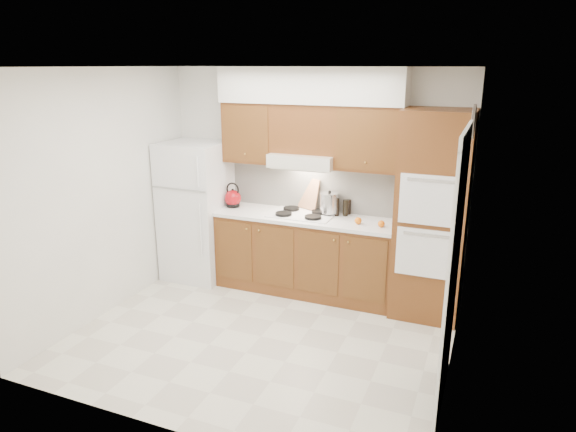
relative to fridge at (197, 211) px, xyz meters
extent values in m
plane|color=silver|center=(1.41, -1.14, -0.86)|extent=(3.60, 3.60, 0.00)
plane|color=white|center=(1.41, -1.14, 1.74)|extent=(3.60, 3.60, 0.00)
cube|color=white|center=(1.41, 0.36, 0.44)|extent=(3.60, 0.02, 2.60)
cube|color=white|center=(-0.40, -1.14, 0.44)|extent=(0.02, 3.00, 2.60)
cube|color=white|center=(3.21, -1.14, 0.44)|extent=(0.02, 3.00, 2.60)
cube|color=white|center=(0.00, 0.00, 0.00)|extent=(0.75, 0.72, 1.72)
cube|color=brown|center=(1.43, 0.06, -0.41)|extent=(2.11, 0.60, 0.90)
cube|color=white|center=(1.43, 0.05, 0.06)|extent=(2.13, 0.62, 0.04)
cube|color=white|center=(1.43, 0.34, 0.36)|extent=(2.11, 0.03, 0.56)
cube|color=brown|center=(2.85, 0.03, 0.24)|extent=(0.70, 0.65, 2.20)
cube|color=brown|center=(0.69, 0.19, 0.99)|extent=(0.63, 0.33, 0.70)
cube|color=brown|center=(2.12, 0.19, 0.99)|extent=(0.73, 0.33, 0.70)
cube|color=silver|center=(1.38, 0.13, 0.71)|extent=(0.75, 0.45, 0.15)
cube|color=brown|center=(1.38, 0.19, 1.06)|extent=(0.75, 0.33, 0.55)
cube|color=silver|center=(1.43, 0.18, 1.54)|extent=(2.13, 0.36, 0.40)
cube|color=white|center=(1.38, 0.07, 0.09)|extent=(0.74, 0.50, 0.01)
cube|color=black|center=(3.19, -1.49, 0.19)|extent=(0.02, 0.90, 2.10)
cylinder|color=#3F3833|center=(3.19, -0.59, 1.29)|extent=(0.02, 0.30, 0.30)
sphere|color=maroon|center=(0.47, 0.08, 0.19)|extent=(0.26, 0.26, 0.20)
cube|color=tan|center=(1.38, 0.31, 0.28)|extent=(0.29, 0.20, 0.37)
cylinder|color=#B7B7BC|center=(1.67, 0.20, 0.22)|extent=(0.24, 0.24, 0.22)
cylinder|color=black|center=(1.76, 0.19, 0.18)|extent=(0.07, 0.07, 0.21)
cylinder|color=black|center=(1.86, 0.23, 0.18)|extent=(0.06, 0.06, 0.19)
cylinder|color=black|center=(1.87, 0.31, 0.17)|extent=(0.07, 0.07, 0.17)
sphere|color=#F6530C|center=(2.34, -0.04, 0.12)|extent=(0.09, 0.09, 0.07)
sphere|color=orange|center=(2.08, -0.03, 0.12)|extent=(0.08, 0.08, 0.08)
camera|label=1|loc=(3.39, -5.29, 1.76)|focal=32.00mm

